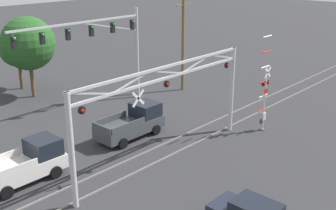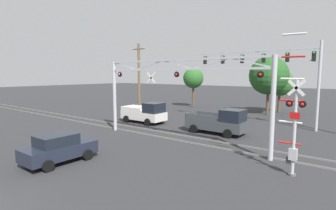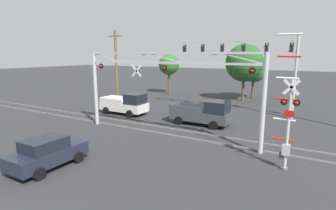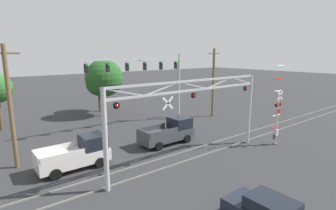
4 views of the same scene
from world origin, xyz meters
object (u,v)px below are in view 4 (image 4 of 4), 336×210
at_px(traffic_signal_span, 155,74).
at_px(utility_pole_right, 213,82).
at_px(pickup_truck_following, 78,154).
at_px(utility_pole_left, 10,106).
at_px(background_tree_far_right_verge, 104,78).
at_px(crossing_signal_mast, 277,117).
at_px(crossing_gantry, 193,107).
at_px(background_tree_far_left_verge, 99,83).
at_px(pickup_truck_lead, 170,132).

xyz_separation_m(traffic_signal_span, utility_pole_right, (7.58, -1.47, -1.25)).
relative_size(pickup_truck_following, utility_pole_left, 0.56).
bearing_deg(utility_pole_right, utility_pole_left, -174.67).
relative_size(pickup_truck_following, background_tree_far_right_verge, 0.67).
height_order(crossing_signal_mast, pickup_truck_following, crossing_signal_mast).
relative_size(utility_pole_left, utility_pole_right, 1.00).
distance_m(pickup_truck_following, utility_pole_right, 19.18).
bearing_deg(crossing_gantry, traffic_signal_span, 68.47).
distance_m(utility_pole_right, background_tree_far_left_verge, 14.92).
height_order(pickup_truck_following, utility_pole_left, utility_pole_left).
relative_size(pickup_truck_lead, utility_pole_right, 0.59).
distance_m(crossing_signal_mast, utility_pole_left, 20.07).
bearing_deg(background_tree_far_right_verge, crossing_gantry, -94.13).
distance_m(pickup_truck_lead, background_tree_far_right_verge, 13.26).
xyz_separation_m(crossing_signal_mast, traffic_signal_span, (-4.05, 11.88, 3.12)).
bearing_deg(crossing_signal_mast, pickup_truck_following, 158.48).
xyz_separation_m(crossing_gantry, crossing_signal_mast, (8.06, -1.71, -1.60)).
relative_size(crossing_gantry, background_tree_far_left_verge, 2.46).
height_order(pickup_truck_lead, utility_pole_right, utility_pole_right).
xyz_separation_m(background_tree_far_left_verge, background_tree_far_right_verge, (-0.53, -2.94, 0.92)).
relative_size(utility_pole_left, background_tree_far_left_verge, 1.51).
bearing_deg(traffic_signal_span, utility_pole_left, -166.08).
bearing_deg(pickup_truck_following, background_tree_far_left_verge, 61.72).
relative_size(crossing_gantry, utility_pole_right, 1.63).
bearing_deg(pickup_truck_lead, crossing_signal_mast, -41.32).
bearing_deg(utility_pole_right, background_tree_far_left_verge, 131.27).
bearing_deg(utility_pole_right, pickup_truck_lead, -156.57).
xyz_separation_m(pickup_truck_following, utility_pole_right, (18.33, 4.58, 3.30)).
relative_size(crossing_signal_mast, pickup_truck_following, 1.45).
distance_m(utility_pole_left, background_tree_far_right_verge, 15.28).
bearing_deg(utility_pole_left, crossing_signal_mast, -24.84).
bearing_deg(pickup_truck_following, crossing_gantry, -31.49).
xyz_separation_m(crossing_signal_mast, pickup_truck_lead, (-6.77, 5.95, -1.43)).
relative_size(utility_pole_right, background_tree_far_right_verge, 1.18).
bearing_deg(pickup_truck_following, background_tree_far_right_verge, 58.21).
distance_m(crossing_gantry, utility_pole_right, 14.50).
bearing_deg(pickup_truck_lead, background_tree_far_left_verge, 88.30).
relative_size(traffic_signal_span, utility_pole_left, 1.40).
relative_size(background_tree_far_left_verge, background_tree_far_right_verge, 0.78).
distance_m(crossing_signal_mast, pickup_truck_following, 15.97).
relative_size(crossing_gantry, background_tree_far_right_verge, 1.93).
height_order(traffic_signal_span, background_tree_far_left_verge, traffic_signal_span).
xyz_separation_m(crossing_signal_mast, background_tree_far_left_verge, (-6.30, 21.62, 1.38)).
distance_m(pickup_truck_following, background_tree_far_right_verge, 15.56).
height_order(background_tree_far_left_verge, background_tree_far_right_verge, background_tree_far_right_verge).
height_order(crossing_gantry, utility_pole_left, utility_pole_left).
bearing_deg(crossing_gantry, background_tree_far_right_verge, 85.87).
bearing_deg(background_tree_far_right_verge, pickup_truck_following, -121.79).
xyz_separation_m(utility_pole_right, background_tree_far_left_verge, (-9.83, 11.21, -0.49)).
distance_m(utility_pole_right, background_tree_far_right_verge, 13.27).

